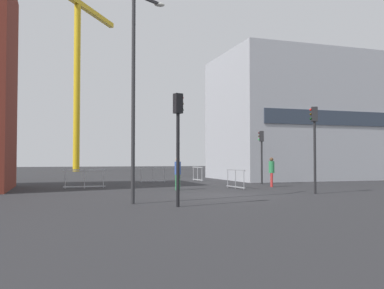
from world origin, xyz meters
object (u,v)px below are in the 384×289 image
streetlamp_tall (137,80)px  traffic_light_median (314,136)px  construction_crane (78,58)px  traffic_light_far (178,131)px  traffic_light_corner (262,148)px  pedestrian_waiting (272,170)px  pedestrian_walking (178,171)px

streetlamp_tall → traffic_light_median: (9.00, 1.78, -1.86)m
construction_crane → traffic_light_far: 48.03m
construction_crane → traffic_light_far: construction_crane is taller
traffic_light_corner → pedestrian_waiting: size_ratio=2.01×
construction_crane → streetlamp_tall: construction_crane is taller
construction_crane → traffic_light_corner: construction_crane is taller
construction_crane → traffic_light_corner: (10.15, -34.91, -13.29)m
construction_crane → pedestrian_waiting: size_ratio=13.54×
streetlamp_tall → pedestrian_walking: bearing=61.4°
pedestrian_walking → traffic_light_median: bearing=-38.6°
construction_crane → streetlamp_tall: size_ratio=2.98×
traffic_light_far → pedestrian_walking: size_ratio=2.26×
streetlamp_tall → traffic_light_median: size_ratio=1.92×
traffic_light_far → pedestrian_walking: traffic_light_far is taller
streetlamp_tall → traffic_light_median: 9.36m
construction_crane → traffic_light_far: size_ratio=6.03×
pedestrian_walking → streetlamp_tall: bearing=-118.6°
traffic_light_corner → pedestrian_waiting: bearing=-105.4°
pedestrian_waiting → traffic_light_corner: bearing=74.6°
pedestrian_walking → pedestrian_waiting: bearing=6.9°
traffic_light_corner → pedestrian_walking: traffic_light_corner is taller
traffic_light_median → pedestrian_waiting: traffic_light_median is taller
streetlamp_tall → traffic_light_median: bearing=11.2°
traffic_light_far → pedestrian_walking: bearing=74.1°
construction_crane → traffic_light_corner: size_ratio=6.75×
construction_crane → streetlamp_tall: (-0.10, -44.64, -11.04)m
construction_crane → pedestrian_waiting: bearing=-76.0°
traffic_light_median → pedestrian_waiting: (0.49, 5.20, -1.77)m
streetlamp_tall → pedestrian_walking: streetlamp_tall is taller
traffic_light_far → traffic_light_corner: traffic_light_far is taller
traffic_light_far → traffic_light_median: traffic_light_median is taller
streetlamp_tall → traffic_light_far: 2.79m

